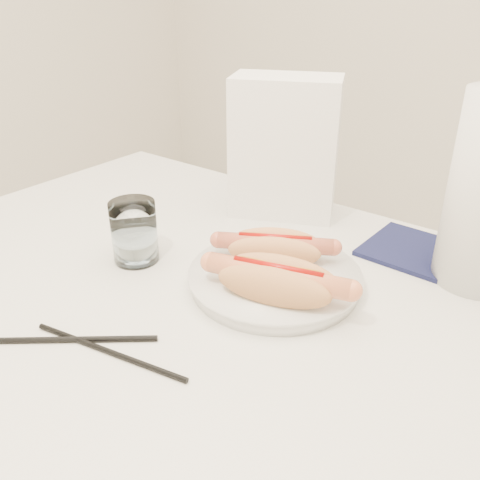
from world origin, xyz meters
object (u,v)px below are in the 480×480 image
Objects in this scene: plate at (275,280)px; table at (219,324)px; water_glass at (134,232)px; napkin_box at (285,148)px; hotdog_left at (275,248)px; hotdog_right at (277,281)px.

table is at bearing -132.47° from plate.
plate is at bearing 17.54° from water_glass.
water_glass reaches higher than plate.
napkin_box reaches higher than water_glass.
plate is at bearing -83.73° from napkin_box.
table is at bearing -98.90° from napkin_box.
water_glass is (-0.22, -0.07, 0.04)m from plate.
table is at bearing -139.27° from hotdog_left.
water_glass is 0.33m from napkin_box.
table is 0.37m from napkin_box.
napkin_box is (-0.09, 0.30, 0.19)m from table.
hotdog_right is at bearing 8.45° from table.
napkin_box is (-0.12, 0.20, 0.09)m from hotdog_left.
table is 0.14m from hotdog_left.
hotdog_left is 0.83× the size of hotdog_right.
water_glass is (-0.20, -0.10, 0.01)m from hotdog_left.
napkin_box reaches higher than plate.
hotdog_left is 0.64× the size of napkin_box.
hotdog_left is (-0.02, 0.03, 0.03)m from plate.
hotdog_left is 0.10m from hotdog_right.
water_glass is at bearing -129.59° from napkin_box.
napkin_box reaches higher than table.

